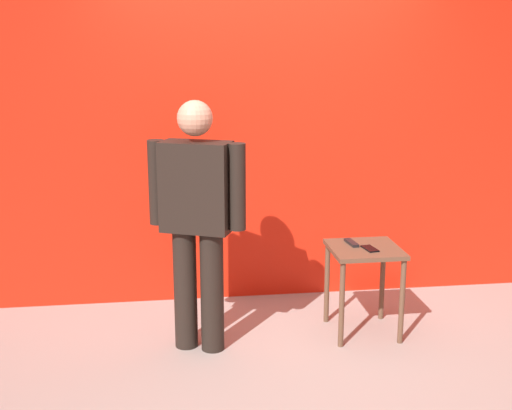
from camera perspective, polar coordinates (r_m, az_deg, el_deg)
The scene contains 6 objects.
ground_plane at distance 4.20m, azimuth 3.39°, elevation -13.95°, with size 12.00×12.00×0.00m, color #9E9991.
back_wall_red at distance 5.05m, azimuth 0.75°, elevation 7.00°, with size 5.26×0.12×2.71m, color red.
standing_person at distance 4.18m, azimuth -5.08°, elevation -0.79°, with size 0.63×0.37×1.62m.
side_table at distance 4.57m, azimuth 9.27°, elevation -4.93°, with size 0.47×0.47×0.61m.
cell_phone at distance 4.49m, azimuth 9.74°, elevation -3.71°, with size 0.07×0.14×0.01m, color black.
tv_remote at distance 4.58m, azimuth 8.19°, elevation -3.22°, with size 0.04×0.17×0.02m, color black.
Camera 1 is at (-0.73, -3.64, 1.95)m, focal length 46.62 mm.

